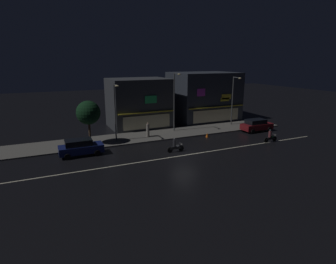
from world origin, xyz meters
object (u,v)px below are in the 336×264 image
(parked_car_near_kerb, at_px, (80,147))
(pedestrian_on_sidewalk, at_px, (148,130))
(streetlamp_east, at_px, (234,97))
(traffic_cone, at_px, (207,135))
(streetlamp_west, at_px, (115,107))
(streetlamp_mid, at_px, (175,97))
(motorcycle_following, at_px, (175,146))
(parked_car_trailing, at_px, (256,125))
(motorcycle_lead, at_px, (270,137))

(parked_car_near_kerb, bearing_deg, pedestrian_on_sidewalk, -157.74)
(streetlamp_east, height_order, traffic_cone, streetlamp_east)
(streetlamp_west, bearing_deg, streetlamp_mid, 10.49)
(motorcycle_following, distance_m, traffic_cone, 7.16)
(traffic_cone, bearing_deg, pedestrian_on_sidewalk, 157.15)
(streetlamp_west, relative_size, traffic_cone, 12.10)
(streetlamp_east, relative_size, traffic_cone, 12.65)
(parked_car_trailing, xyz_separation_m, motorcycle_following, (-13.81, -3.35, -0.24))
(streetlamp_east, relative_size, motorcycle_following, 3.66)
(pedestrian_on_sidewalk, height_order, motorcycle_lead, pedestrian_on_sidewalk)
(streetlamp_west, distance_m, streetlamp_mid, 8.46)
(streetlamp_mid, distance_m, parked_car_trailing, 11.65)
(pedestrian_on_sidewalk, relative_size, traffic_cone, 3.22)
(streetlamp_east, height_order, motorcycle_following, streetlamp_east)
(streetlamp_mid, distance_m, motorcycle_following, 9.44)
(traffic_cone, bearing_deg, streetlamp_west, 166.51)
(parked_car_trailing, bearing_deg, streetlamp_mid, -23.35)
(parked_car_near_kerb, bearing_deg, motorcycle_following, 161.97)
(parked_car_near_kerb, relative_size, motorcycle_lead, 2.26)
(motorcycle_lead, distance_m, traffic_cone, 7.43)
(parked_car_near_kerb, xyz_separation_m, motorcycle_following, (9.13, -2.97, -0.24))
(pedestrian_on_sidewalk, distance_m, traffic_cone, 7.42)
(motorcycle_lead, bearing_deg, parked_car_trailing, 74.34)
(streetlamp_mid, bearing_deg, pedestrian_on_sidewalk, -163.69)
(pedestrian_on_sidewalk, bearing_deg, motorcycle_lead, -100.59)
(parked_car_trailing, relative_size, traffic_cone, 7.82)
(parked_car_trailing, relative_size, motorcycle_following, 2.26)
(streetlamp_mid, height_order, parked_car_trailing, streetlamp_mid)
(streetlamp_west, xyz_separation_m, motorcycle_following, (4.61, -6.18, -3.46))
(streetlamp_east, distance_m, traffic_cone, 8.86)
(streetlamp_mid, bearing_deg, streetlamp_east, -0.81)
(streetlamp_east, bearing_deg, parked_car_near_kerb, -168.24)
(streetlamp_west, bearing_deg, motorcycle_lead, -24.60)
(pedestrian_on_sidewalk, distance_m, parked_car_near_kerb, 9.19)
(streetlamp_east, bearing_deg, motorcycle_lead, -98.07)
(parked_car_trailing, height_order, motorcycle_lead, parked_car_trailing)
(streetlamp_west, relative_size, motorcycle_following, 3.50)
(streetlamp_mid, relative_size, pedestrian_on_sidewalk, 4.33)
(streetlamp_mid, relative_size, motorcycle_lead, 4.03)
(streetlamp_mid, distance_m, motorcycle_lead, 12.75)
(parked_car_trailing, distance_m, motorcycle_lead, 5.10)
(parked_car_near_kerb, bearing_deg, streetlamp_west, -144.61)
(streetlamp_west, xyz_separation_m, parked_car_near_kerb, (-4.51, -3.21, -3.23))
(streetlamp_east, bearing_deg, motorcycle_following, -149.78)
(streetlamp_mid, bearing_deg, traffic_cone, -58.81)
(streetlamp_west, height_order, traffic_cone, streetlamp_west)
(parked_car_near_kerb, bearing_deg, streetlamp_east, -168.24)
(parked_car_near_kerb, distance_m, traffic_cone, 15.34)
(motorcycle_lead, relative_size, traffic_cone, 3.45)
(streetlamp_west, bearing_deg, pedestrian_on_sidewalk, 3.95)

